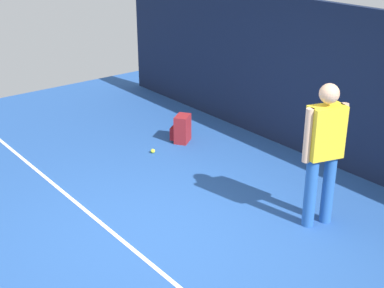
# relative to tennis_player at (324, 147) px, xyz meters

# --- Properties ---
(ground_plane) EXTENTS (12.00, 12.00, 0.00)m
(ground_plane) POSITION_rel_tennis_player_xyz_m (-0.92, -1.53, -0.97)
(ground_plane) COLOR #234C93
(back_fence) EXTENTS (10.00, 0.10, 2.27)m
(back_fence) POSITION_rel_tennis_player_xyz_m (-0.92, 1.47, 0.17)
(back_fence) COLOR #141E38
(back_fence) RESTS_ON ground
(court_line) EXTENTS (9.00, 0.05, 0.00)m
(court_line) POSITION_rel_tennis_player_xyz_m (-0.92, -1.99, -0.96)
(court_line) COLOR white
(court_line) RESTS_ON ground
(tennis_player) EXTENTS (0.33, 0.51, 1.70)m
(tennis_player) POSITION_rel_tennis_player_xyz_m (0.00, 0.00, 0.00)
(tennis_player) COLOR #2659A5
(tennis_player) RESTS_ON ground
(backpack) EXTENTS (0.38, 0.37, 0.44)m
(backpack) POSITION_rel_tennis_player_xyz_m (-2.94, 0.26, -0.76)
(backpack) COLOR maroon
(backpack) RESTS_ON ground
(tennis_ball_near_player) EXTENTS (0.07, 0.07, 0.07)m
(tennis_ball_near_player) POSITION_rel_tennis_player_xyz_m (-2.86, -0.35, -0.93)
(tennis_ball_near_player) COLOR #CCE033
(tennis_ball_near_player) RESTS_ON ground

